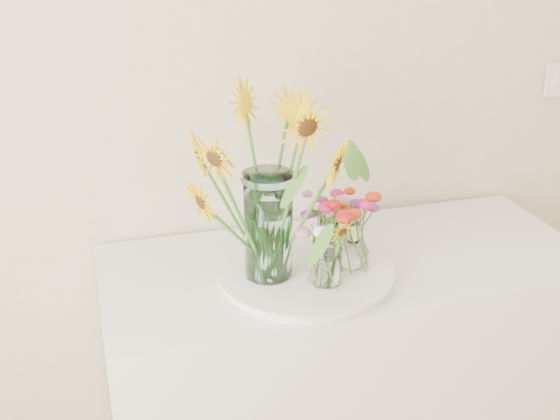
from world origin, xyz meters
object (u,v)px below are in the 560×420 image
object	(u,v)px
mason_jar	(268,226)
small_vase_a	(327,262)
small_vase_b	(353,244)
counter	(342,386)
small_vase_c	(329,235)
tray	(305,275)

from	to	relation	value
mason_jar	small_vase_a	xyz separation A→B (m)	(0.13, -0.08, -0.08)
mason_jar	small_vase_b	size ratio (longest dim) A/B	2.18
counter	mason_jar	bearing A→B (deg)	-164.67
small_vase_b	counter	bearing A→B (deg)	75.76
counter	small_vase_a	distance (m)	0.58
small_vase_b	small_vase_c	distance (m)	0.11
small_vase_b	small_vase_c	world-z (taller)	small_vase_b
counter	tray	bearing A→B (deg)	-155.32
small_vase_a	small_vase_b	xyz separation A→B (m)	(0.10, 0.07, 0.00)
mason_jar	counter	bearing A→B (deg)	15.33
counter	small_vase_b	size ratio (longest dim) A/B	10.29
counter	tray	world-z (taller)	tray
tray	small_vase_b	size ratio (longest dim) A/B	3.37
small_vase_a	small_vase_c	world-z (taller)	small_vase_a
small_vase_a	small_vase_c	size ratio (longest dim) A/B	1.33
counter	small_vase_a	world-z (taller)	small_vase_a
counter	small_vase_a	size ratio (longest dim) A/B	10.62
counter	tray	size ratio (longest dim) A/B	3.05
tray	mason_jar	xyz separation A→B (m)	(-0.10, 0.00, 0.16)
counter	mason_jar	size ratio (longest dim) A/B	4.73
tray	small_vase_c	world-z (taller)	small_vase_c
small_vase_b	small_vase_a	bearing A→B (deg)	-144.98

